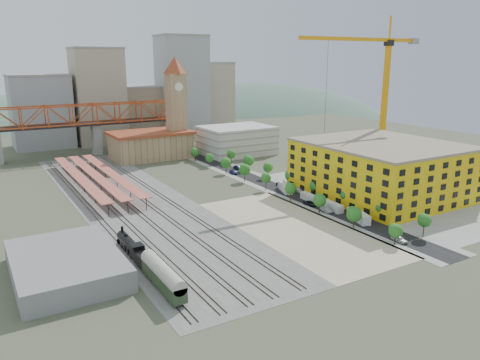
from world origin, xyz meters
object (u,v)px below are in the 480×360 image
tower_crane (379,79)px  site_trailer_a (359,216)px  site_trailer_c (310,198)px  construction_building (381,169)px  coach (163,276)px  site_trailer_b (332,206)px  clock_tower (176,98)px  locomotive (133,248)px  site_trailer_d (285,188)px  car_0 (399,239)px

tower_crane → site_trailer_a: size_ratio=6.20×
site_trailer_c → construction_building: bearing=-8.4°
coach → site_trailer_c: (66.00, 33.70, -1.85)m
tower_crane → site_trailer_c: tower_crane is taller
tower_crane → site_trailer_b: tower_crane is taller
construction_building → site_trailer_a: size_ratio=4.96×
clock_tower → construction_building: (34.00, -99.99, -19.29)m
locomotive → coach: 19.74m
site_trailer_c → site_trailer_d: bearing=95.6°
construction_building → coach: 96.16m
site_trailer_c → site_trailer_a: bearing=-84.4°
tower_crane → car_0: (-52.07, -59.86, -38.23)m
locomotive → tower_crane: tower_crane is taller
car_0 → clock_tower: bearing=94.4°
tower_crane → site_trailer_a: tower_crane is taller
site_trailer_a → construction_building: bearing=49.6°
locomotive → site_trailer_b: size_ratio=2.36×
tower_crane → site_trailer_d: 62.02m
locomotive → site_trailer_c: bearing=12.0°
site_trailer_d → car_0: site_trailer_d is taller
locomotive → construction_building: bearing=4.7°
construction_building → car_0: bearing=-130.2°
coach → car_0: 63.43m
site_trailer_a → car_0: (-3.00, -17.95, -0.59)m
clock_tower → car_0: (5.00, -134.31, -27.90)m
construction_building → tower_crane: 45.41m
site_trailer_a → site_trailer_d: size_ratio=1.00×
site_trailer_a → site_trailer_d: 37.05m
construction_building → car_0: (-29.00, -34.32, -8.61)m
coach → clock_tower: bearing=65.5°
tower_crane → site_trailer_b: 68.84m
clock_tower → site_trailer_d: clock_tower is taller
locomotive → site_trailer_d: (66.00, 28.23, -0.64)m
tower_crane → site_trailer_c: 64.84m
site_trailer_d → locomotive: bearing=-137.7°
clock_tower → locomotive: (-58.00, -107.53, -26.66)m
site_trailer_c → site_trailer_d: size_ratio=0.85×
clock_tower → site_trailer_a: clock_tower is taller
construction_building → coach: bearing=-163.5°
site_trailer_d → car_0: (-3.00, -55.01, -0.60)m
construction_building → site_trailer_d: 34.18m
clock_tower → coach: (-58.00, -127.25, -25.66)m
clock_tower → coach: bearing=-114.5°
site_trailer_c → coach: bearing=-147.4°
clock_tower → locomotive: bearing=-118.3°
clock_tower → locomotive: size_ratio=2.38×
site_trailer_c → car_0: bearing=-88.6°
car_0 → construction_building: bearing=52.1°
site_trailer_b → site_trailer_c: 10.99m
clock_tower → site_trailer_c: size_ratio=6.01×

